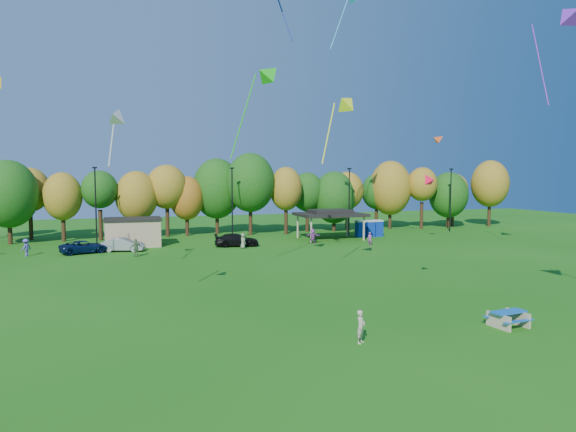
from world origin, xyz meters
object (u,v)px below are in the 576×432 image
object	(u,v)px
car_c	(84,247)
car_d	(237,240)
car_b	(123,245)
kite_flyer	(361,327)
porta_potties	(369,228)
picnic_table	(508,318)

from	to	relation	value
car_c	car_d	bearing A→B (deg)	-106.51
car_b	car_d	distance (m)	12.37
kite_flyer	porta_potties	bearing A→B (deg)	21.47
kite_flyer	car_d	xyz separation A→B (m)	(1.53, 35.17, -0.08)
porta_potties	car_d	bearing A→B (deg)	-168.78
porta_potties	picnic_table	size ratio (longest dim) A/B	1.74
porta_potties	car_b	size ratio (longest dim) A/B	0.86
porta_potties	kite_flyer	xyz separation A→B (m)	(-20.24, -38.88, -0.29)
car_d	porta_potties	bearing A→B (deg)	-71.45
picnic_table	porta_potties	bearing A→B (deg)	66.87
picnic_table	car_b	world-z (taller)	car_b
porta_potties	car_c	xyz separation A→B (m)	(-34.96, -3.93, -0.43)
porta_potties	car_d	world-z (taller)	porta_potties
kite_flyer	car_d	size ratio (longest dim) A/B	0.32
picnic_table	kite_flyer	size ratio (longest dim) A/B	1.33
kite_flyer	car_c	size ratio (longest dim) A/B	0.34
picnic_table	car_c	world-z (taller)	car_c
porta_potties	kite_flyer	distance (m)	43.84
porta_potties	car_b	world-z (taller)	porta_potties
porta_potties	car_d	distance (m)	19.08
car_b	picnic_table	bearing A→B (deg)	-136.63
car_b	car_d	world-z (taller)	car_d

